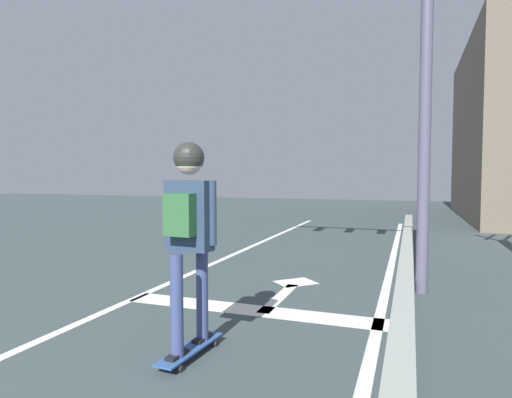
# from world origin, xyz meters

# --- Properties ---
(lane_line_center) EXTENTS (0.12, 20.00, 0.01)m
(lane_line_center) POSITION_xyz_m (0.31, 6.00, 0.00)
(lane_line_center) COLOR silver
(lane_line_center) RESTS_ON ground
(lane_line_curbside) EXTENTS (0.12, 20.00, 0.01)m
(lane_line_curbside) POSITION_xyz_m (3.37, 6.00, 0.00)
(lane_line_curbside) COLOR silver
(lane_line_curbside) RESTS_ON ground
(stop_bar) EXTENTS (3.21, 0.40, 0.01)m
(stop_bar) POSITION_xyz_m (1.92, 5.69, 0.00)
(stop_bar) COLOR silver
(stop_bar) RESTS_ON ground
(lane_arrow_stem) EXTENTS (0.16, 1.40, 0.01)m
(lane_arrow_stem) POSITION_xyz_m (2.08, 6.31, 0.00)
(lane_arrow_stem) COLOR silver
(lane_arrow_stem) RESTS_ON ground
(lane_arrow_head) EXTENTS (0.71, 0.71, 0.01)m
(lane_arrow_head) POSITION_xyz_m (2.08, 7.16, 0.00)
(lane_arrow_head) COLOR silver
(lane_arrow_head) RESTS_ON ground
(curb_strip) EXTENTS (0.24, 24.00, 0.14)m
(curb_strip) POSITION_xyz_m (3.62, 6.00, 0.07)
(curb_strip) COLOR #979D95
(curb_strip) RESTS_ON ground
(skateboard) EXTENTS (0.25, 0.86, 0.08)m
(skateboard) POSITION_xyz_m (1.87, 4.27, 0.07)
(skateboard) COLOR #2E528F
(skateboard) RESTS_ON ground
(skater) EXTENTS (0.50, 0.65, 1.81)m
(skater) POSITION_xyz_m (1.87, 4.25, 1.25)
(skater) COLOR #394577
(skater) RESTS_ON skateboard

